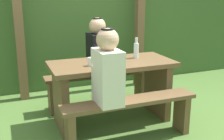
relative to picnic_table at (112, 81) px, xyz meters
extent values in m
plane|color=#496B2E|center=(0.00, 0.00, -0.49)|extent=(12.00, 12.00, 0.00)
cube|color=#3C5B28|center=(0.00, 1.77, 0.48)|extent=(6.40, 0.79, 1.96)
cube|color=brown|center=(-0.91, 1.14, 0.52)|extent=(0.12, 0.12, 2.03)
cube|color=brown|center=(0.91, 1.14, 0.52)|extent=(0.12, 0.12, 2.03)
cube|color=brown|center=(0.00, 0.00, 0.21)|extent=(1.40, 0.64, 0.05)
cube|color=brown|center=(-0.60, 0.00, -0.16)|extent=(0.08, 0.54, 0.68)
cube|color=brown|center=(0.60, 0.00, -0.16)|extent=(0.08, 0.54, 0.68)
cube|color=brown|center=(0.00, -0.50, -0.06)|extent=(1.40, 0.24, 0.04)
cube|color=brown|center=(-0.62, -0.50, -0.29)|extent=(0.07, 0.22, 0.42)
cube|color=brown|center=(0.62, -0.50, -0.29)|extent=(0.07, 0.22, 0.42)
cube|color=brown|center=(0.00, 0.50, -0.06)|extent=(1.40, 0.24, 0.04)
cube|color=brown|center=(-0.62, 0.50, -0.29)|extent=(0.07, 0.22, 0.42)
cube|color=brown|center=(0.62, 0.50, -0.29)|extent=(0.07, 0.22, 0.42)
cube|color=silver|center=(-0.24, -0.50, 0.22)|extent=(0.22, 0.34, 0.52)
sphere|color=tan|center=(-0.24, -0.50, 0.58)|extent=(0.21, 0.21, 0.21)
cylinder|color=black|center=(-0.24, -0.50, 0.67)|extent=(0.12, 0.12, 0.02)
cylinder|color=silver|center=(-0.24, -0.36, 0.33)|extent=(0.25, 0.07, 0.15)
cube|color=black|center=(0.00, 0.50, 0.22)|extent=(0.22, 0.34, 0.52)
sphere|color=tan|center=(0.00, 0.50, 0.58)|extent=(0.21, 0.21, 0.21)
cylinder|color=black|center=(0.00, 0.50, 0.67)|extent=(0.12, 0.12, 0.02)
cylinder|color=black|center=(0.00, 0.36, 0.33)|extent=(0.25, 0.07, 0.15)
cylinder|color=silver|center=(-0.27, -0.08, 0.28)|extent=(0.07, 0.07, 0.09)
cylinder|color=silver|center=(0.34, 0.08, 0.32)|extent=(0.06, 0.06, 0.18)
cylinder|color=silver|center=(0.34, 0.08, 0.44)|extent=(0.03, 0.03, 0.07)
cube|color=black|center=(0.01, 0.14, 0.24)|extent=(0.14, 0.16, 0.01)
camera|label=1|loc=(-1.12, -2.90, 1.01)|focal=45.56mm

